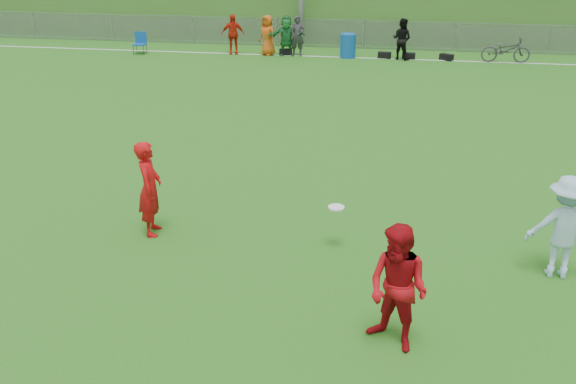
% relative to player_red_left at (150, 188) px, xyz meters
% --- Properties ---
extents(ground, '(120.00, 120.00, 0.00)m').
position_rel_player_red_left_xyz_m(ground, '(3.23, -1.18, -0.94)').
color(ground, '#236815').
rests_on(ground, ground).
extents(sideline_far, '(60.00, 0.10, 0.01)m').
position_rel_player_red_left_xyz_m(sideline_far, '(3.23, 16.82, -0.94)').
color(sideline_far, white).
rests_on(sideline_far, ground).
extents(fence, '(58.00, 0.06, 1.30)m').
position_rel_player_red_left_xyz_m(fence, '(3.23, 18.82, -0.29)').
color(fence, gray).
rests_on(fence, ground).
extents(spectator_row, '(8.28, 0.93, 1.69)m').
position_rel_player_red_left_xyz_m(spectator_row, '(0.54, 16.82, -0.09)').
color(spectator_row, red).
rests_on(spectator_row, ground).
extents(gear_bags, '(7.43, 0.52, 0.26)m').
position_rel_player_red_left_xyz_m(gear_bags, '(4.02, 16.92, -0.81)').
color(gear_bags, black).
rests_on(gear_bags, ground).
extents(player_red_left, '(0.57, 0.76, 1.88)m').
position_rel_player_red_left_xyz_m(player_red_left, '(0.00, 0.00, 0.00)').
color(player_red_left, red).
rests_on(player_red_left, ground).
extents(player_red_center, '(1.18, 1.12, 1.91)m').
position_rel_player_red_left_xyz_m(player_red_center, '(4.67, -2.86, 0.02)').
color(player_red_center, '#A90B13').
rests_on(player_red_center, ground).
extents(player_blue, '(1.23, 0.76, 1.84)m').
position_rel_player_red_left_xyz_m(player_blue, '(7.44, -0.45, -0.02)').
color(player_blue, '#A1CBDF').
rests_on(player_blue, ground).
extents(frisbee, '(0.30, 0.30, 0.03)m').
position_rel_player_red_left_xyz_m(frisbee, '(3.57, -0.06, -0.11)').
color(frisbee, silver).
rests_on(frisbee, ground).
extents(recycling_bin, '(0.85, 0.85, 1.00)m').
position_rel_player_red_left_xyz_m(recycling_bin, '(2.62, 16.84, -0.44)').
color(recycling_bin, '#0F4EA6').
rests_on(recycling_bin, ground).
extents(camp_chair, '(0.55, 0.56, 0.92)m').
position_rel_player_red_left_xyz_m(camp_chair, '(-6.42, 16.20, -0.67)').
color(camp_chair, '#0E4A9A').
rests_on(camp_chair, ground).
extents(bicycle, '(1.98, 0.74, 1.03)m').
position_rel_player_red_left_xyz_m(bicycle, '(9.11, 16.86, -0.42)').
color(bicycle, '#323235').
rests_on(bicycle, ground).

